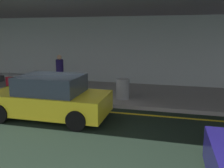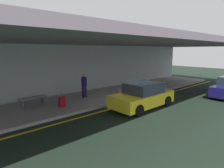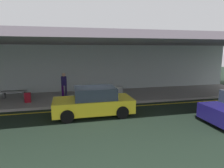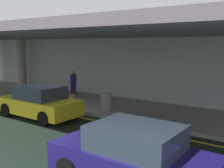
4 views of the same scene
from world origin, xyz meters
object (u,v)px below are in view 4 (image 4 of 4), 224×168
Objects in this scene: traveler_with_luggage at (73,82)px; support_column_left_mid at (22,63)px; car_navy at (133,156)px; trash_bin_steel at (106,102)px; bench_metal at (44,86)px; car_yellow_taxi at (39,102)px; suitcase_upright_primary at (73,100)px; suitcase_upright_secondary at (37,91)px.

support_column_left_mid is at bearing -59.17° from traveler_with_luggage.
car_navy reaches higher than trash_bin_steel.
car_yellow_taxi is at bearing -41.91° from bench_metal.
car_navy is 10.78m from traveler_with_luggage.
suitcase_upright_primary is 1.06× the size of trash_bin_steel.
support_column_left_mid is at bearing 166.64° from trash_bin_steel.
car_navy is 12.08m from suitcase_upright_secondary.
car_yellow_taxi is (7.93, -4.88, -1.26)m from support_column_left_mid.
car_yellow_taxi is at bearing -64.33° from suitcase_upright_secondary.
suitcase_upright_secondary is at bearing -25.59° from support_column_left_mid.
traveler_with_luggage is 2.52m from suitcase_upright_primary.
car_navy is at bearing 90.92° from traveler_with_luggage.
traveler_with_luggage is at bearing 158.65° from trash_bin_steel.
car_navy is 8.37m from suitcase_upright_primary.
support_column_left_mid reaches higher than car_yellow_taxi.
support_column_left_mid is 3.39m from bench_metal.
traveler_with_luggage is 2.54m from suitcase_upright_secondary.
suitcase_upright_primary reaches higher than bench_metal.
support_column_left_mid is 0.89× the size of car_yellow_taxi.
support_column_left_mid reaches higher than car_navy.
traveler_with_luggage is at bearing -8.40° from bench_metal.
support_column_left_mid is 4.29× the size of trash_bin_steel.
traveler_with_luggage is at bearing -2.15° from suitcase_upright_secondary.
suitcase_upright_secondary is at bearing -172.79° from suitcase_upright_primary.
suitcase_upright_secondary reaches higher than bench_metal.
suitcase_upright_primary is at bearing -37.80° from suitcase_upright_secondary.
car_yellow_taxi is 2.15m from suitcase_upright_primary.
car_yellow_taxi and car_navy have the same top height.
trash_bin_steel is at bearing -30.62° from suitcase_upright_secondary.
traveler_with_luggage reaches higher than suitcase_upright_primary.
car_navy is at bearing -47.63° from trash_bin_steel.
suitcase_upright_secondary is 1.06× the size of trash_bin_steel.
support_column_left_mid reaches higher than suitcase_upright_primary.
car_navy is at bearing -27.37° from support_column_left_mid.
car_navy is at bearing -31.39° from bench_metal.
traveler_with_luggage is 1.05× the size of bench_metal.
traveler_with_luggage is (-8.43, 6.70, 0.40)m from car_navy.
support_column_left_mid is at bearing 179.31° from suitcase_upright_primary.
car_yellow_taxi is 4.56× the size of suitcase_upright_primary.
support_column_left_mid is 4.06× the size of suitcase_upright_secondary.
suitcase_upright_secondary is 0.56× the size of bench_metal.
car_yellow_taxi is at bearing -31.60° from support_column_left_mid.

